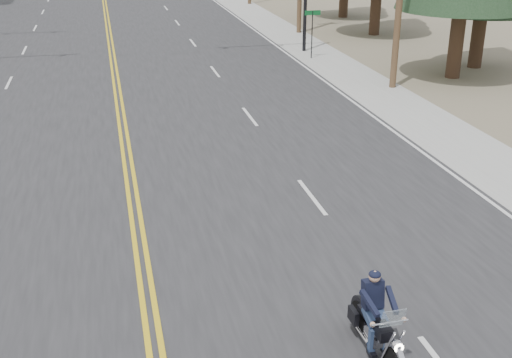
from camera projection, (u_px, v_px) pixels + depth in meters
name	position (u px, v px, depth m)	size (l,w,h in m)	color
street_sign	(312.00, 26.00, 35.10)	(0.90, 0.06, 2.62)	black
motorcyclist	(378.00, 318.00, 11.58)	(0.89, 2.07, 1.62)	black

